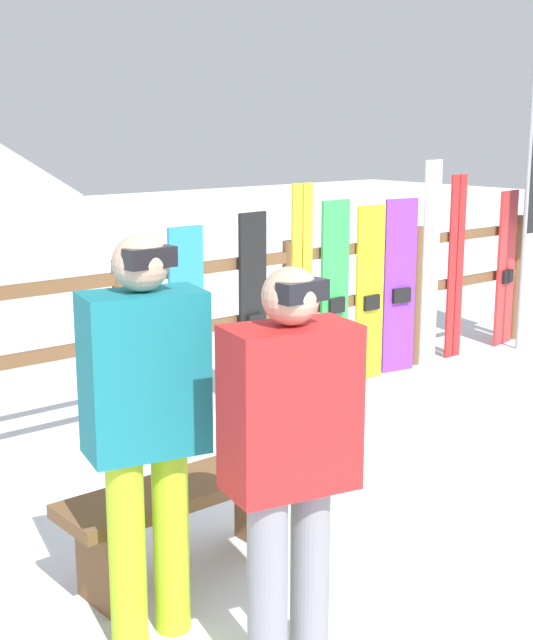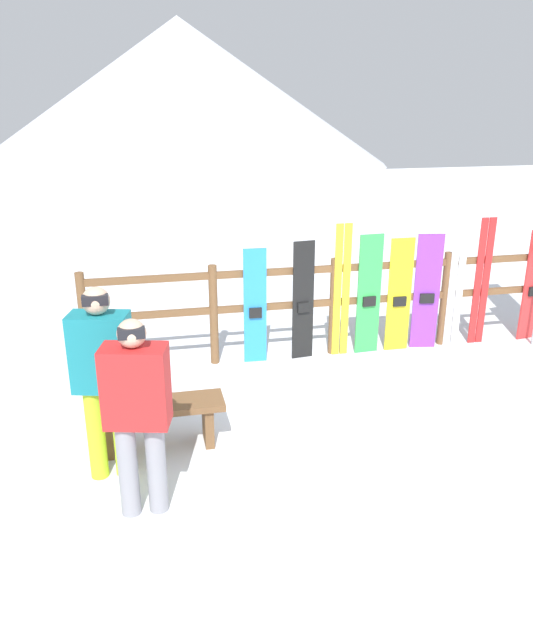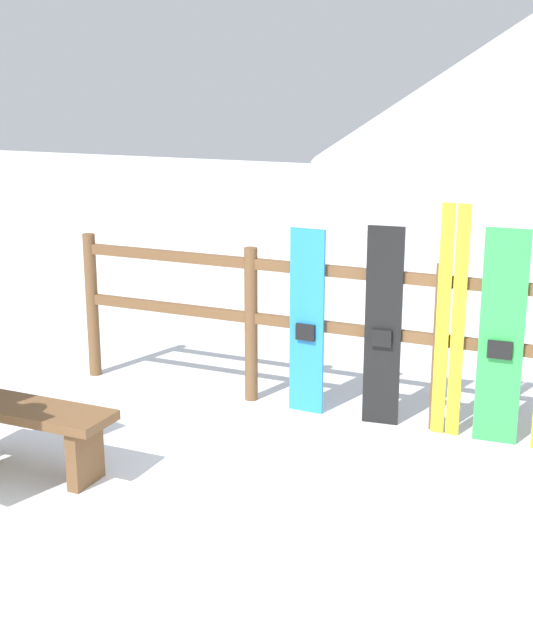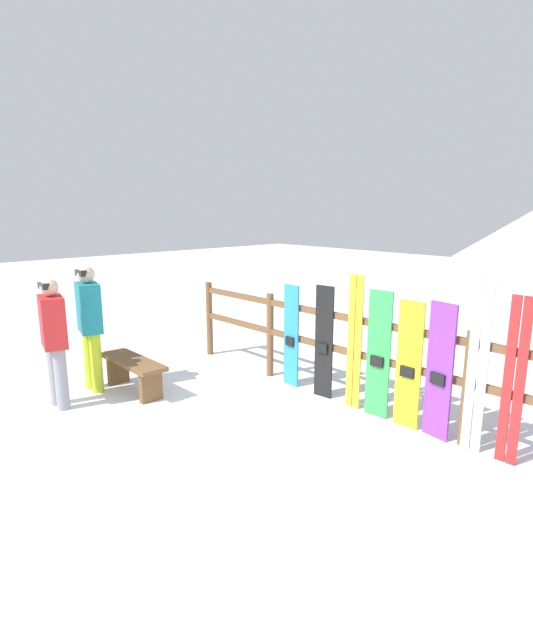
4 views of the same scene
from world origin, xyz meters
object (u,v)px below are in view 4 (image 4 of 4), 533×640
snowboard_blue (291,336)px  snowboard_yellow (409,366)px  ski_pair_yellow (355,343)px  snowboard_black_stripe (324,343)px  person_red (54,335)px  snowboard_green (378,355)px  ski_pair_red (514,382)px  ski_pair_white (478,366)px  person_teal (90,320)px  snowboard_purple (439,372)px  bench (133,368)px

snowboard_blue → snowboard_yellow: 1.79m
ski_pair_yellow → snowboard_black_stripe: bearing=-179.6°
person_red → snowboard_yellow: bearing=39.6°
snowboard_green → ski_pair_red: 1.48m
snowboard_yellow → ski_pair_red: bearing=0.2°
ski_pair_white → person_teal: bearing=-153.6°
person_teal → ski_pair_yellow: bearing=37.6°
ski_pair_red → snowboard_purple: bearing=-179.7°
person_red → snowboard_black_stripe: (1.94, 2.61, -0.18)m
person_teal → ski_pair_red: bearing=24.6°
snowboard_yellow → snowboard_blue: bearing=-180.0°
person_teal → snowboard_green: size_ratio=1.12×
snowboard_purple → ski_pair_white: size_ratio=0.83×
ski_pair_yellow → person_teal: bearing=-142.4°
snowboard_green → snowboard_yellow: bearing=-0.0°
snowboard_blue → snowboard_green: (1.39, 0.00, 0.05)m
person_teal → ski_pair_red: 4.95m
snowboard_yellow → snowboard_purple: snowboard_purple is taller
ski_pair_yellow → snowboard_yellow: ski_pair_yellow is taller
person_red → snowboard_blue: bearing=62.3°
person_teal → ski_pair_red: (4.50, 2.06, -0.14)m
ski_pair_yellow → snowboard_purple: 1.10m
snowboard_blue → snowboard_black_stripe: bearing=0.0°
person_red → ski_pair_white: size_ratio=0.90×
person_red → snowboard_purple: person_red is taller
snowboard_purple → ski_pair_red: ski_pair_red is taller
ski_pair_red → snowboard_black_stripe: bearing=-179.9°
snowboard_blue → ski_pair_red: ski_pair_red is taller
bench → person_red: person_red is taller
bench → person_red: size_ratio=0.75×
bench → ski_pair_white: (3.74, 1.70, 0.55)m
bench → ski_pair_white: size_ratio=0.68×
snowboard_green → ski_pair_red: ski_pair_red is taller
ski_pair_yellow → ski_pair_white: (1.48, 0.00, 0.06)m
person_red → snowboard_purple: 4.38m
ski_pair_red → person_red: bearing=-148.4°
snowboard_black_stripe → snowboard_yellow: 1.21m
bench → snowboard_yellow: size_ratio=0.83×
snowboard_green → bench: bearing=-146.9°
ski_pair_red → person_teal: bearing=-155.4°
snowboard_black_stripe → ski_pair_white: bearing=0.1°
bench → ski_pair_yellow: ski_pair_yellow is taller
snowboard_blue → ski_pair_red: 2.88m
person_teal → snowboard_green: bearing=34.3°
person_red → ski_pair_yellow: ski_pair_yellow is taller
snowboard_black_stripe → snowboard_purple: snowboard_purple is taller
snowboard_green → snowboard_yellow: snowboard_green is taller
bench → person_red: (-0.15, -0.91, 0.57)m
snowboard_yellow → ski_pair_white: (0.74, 0.00, 0.17)m
snowboard_blue → snowboard_black_stripe: snowboard_black_stripe is taller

